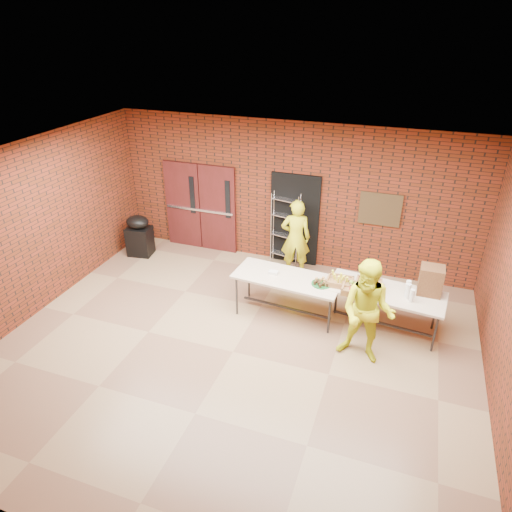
% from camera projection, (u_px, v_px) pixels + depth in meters
% --- Properties ---
extents(room, '(8.08, 7.08, 3.28)m').
position_uv_depth(room, '(230.00, 271.00, 7.02)').
color(room, brown).
rests_on(room, ground).
extents(double_doors, '(1.78, 0.12, 2.10)m').
position_uv_depth(double_doors, '(201.00, 207.00, 10.79)').
color(double_doors, '#4A1516').
rests_on(double_doors, room).
extents(dark_doorway, '(1.10, 0.06, 2.10)m').
position_uv_depth(dark_doorway, '(294.00, 220.00, 10.13)').
color(dark_doorway, black).
rests_on(dark_doorway, room).
extents(bronze_plaque, '(0.85, 0.04, 0.70)m').
position_uv_depth(bronze_plaque, '(380.00, 209.00, 9.36)').
color(bronze_plaque, '#44341B').
rests_on(bronze_plaque, room).
extents(wire_rack, '(0.65, 0.33, 1.70)m').
position_uv_depth(wire_rack, '(285.00, 229.00, 10.16)').
color(wire_rack, silver).
rests_on(wire_rack, room).
extents(table_left, '(2.04, 0.98, 0.82)m').
position_uv_depth(table_left, '(287.00, 280.00, 8.42)').
color(table_left, '#BEA991').
rests_on(table_left, room).
extents(table_right, '(2.08, 1.04, 0.82)m').
position_uv_depth(table_right, '(385.00, 294.00, 7.98)').
color(table_right, '#BEA991').
rests_on(table_right, room).
extents(basket_bananas, '(0.46, 0.36, 0.14)m').
position_uv_depth(basket_bananas, '(340.00, 281.00, 8.12)').
color(basket_bananas, '#93633B').
rests_on(basket_bananas, table_right).
extents(basket_oranges, '(0.45, 0.35, 0.14)m').
position_uv_depth(basket_oranges, '(368.00, 284.00, 8.05)').
color(basket_oranges, '#93633B').
rests_on(basket_oranges, table_right).
extents(basket_apples, '(0.50, 0.39, 0.16)m').
position_uv_depth(basket_apples, '(357.00, 289.00, 7.87)').
color(basket_apples, '#93633B').
rests_on(basket_apples, table_right).
extents(muffin_tray, '(0.37, 0.37, 0.09)m').
position_uv_depth(muffin_tray, '(322.00, 282.00, 8.14)').
color(muffin_tray, '#154F21').
rests_on(muffin_tray, table_left).
extents(napkin_box, '(0.17, 0.11, 0.06)m').
position_uv_depth(napkin_box, '(273.00, 272.00, 8.48)').
color(napkin_box, silver).
rests_on(napkin_box, table_left).
extents(coffee_dispenser, '(0.39, 0.35, 0.51)m').
position_uv_depth(coffee_dispenser, '(431.00, 280.00, 7.78)').
color(coffee_dispenser, brown).
rests_on(coffee_dispenser, table_right).
extents(cup_stack_front, '(0.09, 0.09, 0.27)m').
position_uv_depth(cup_stack_front, '(408.00, 291.00, 7.71)').
color(cup_stack_front, silver).
rests_on(cup_stack_front, table_right).
extents(cup_stack_mid, '(0.08, 0.08, 0.24)m').
position_uv_depth(cup_stack_mid, '(412.00, 296.00, 7.60)').
color(cup_stack_mid, silver).
rests_on(cup_stack_mid, table_right).
extents(cup_stack_back, '(0.08, 0.08, 0.25)m').
position_uv_depth(cup_stack_back, '(408.00, 287.00, 7.82)').
color(cup_stack_back, silver).
rests_on(cup_stack_back, table_right).
extents(covered_grill, '(0.60, 0.52, 0.99)m').
position_uv_depth(covered_grill, '(139.00, 235.00, 10.72)').
color(covered_grill, black).
rests_on(covered_grill, room).
extents(volunteer_woman, '(0.71, 0.56, 1.72)m').
position_uv_depth(volunteer_woman, '(296.00, 238.00, 9.74)').
color(volunteer_woman, yellow).
rests_on(volunteer_woman, room).
extents(volunteer_man, '(0.97, 0.80, 1.81)m').
position_uv_depth(volunteer_man, '(367.00, 313.00, 7.23)').
color(volunteer_man, yellow).
rests_on(volunteer_man, room).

